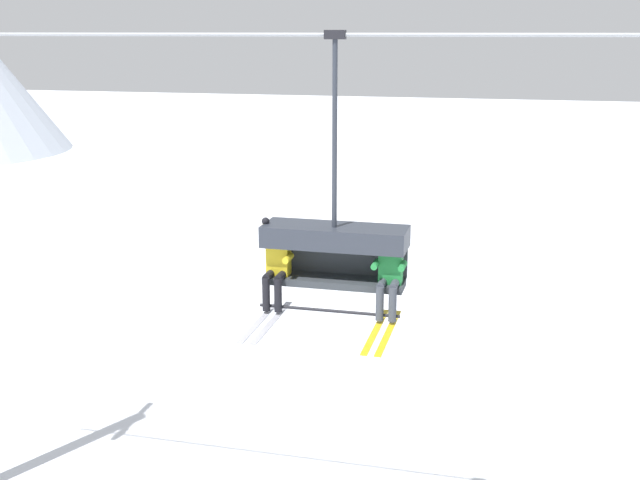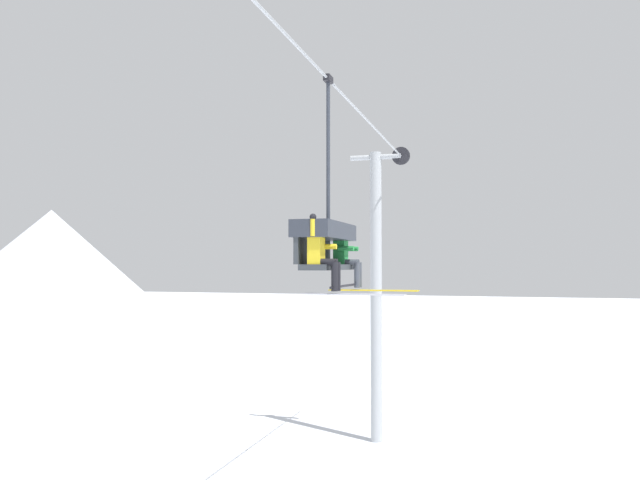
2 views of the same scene
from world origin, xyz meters
TOP-DOWN VIEW (x-y plane):
  - mountain_peak_east at (40.46, 37.69)m, footprint 23.22×23.22m
  - lift_tower_far at (9.81, -0.02)m, footprint 0.36×1.88m
  - lift_cable at (1.60, -0.80)m, footprint 18.42×0.05m
  - chairlift_chair at (1.43, -0.73)m, footprint 2.05×0.74m
  - skier_yellow at (0.61, -0.94)m, footprint 0.48×1.70m
  - skier_green at (2.25, -0.95)m, footprint 0.46×1.70m

SIDE VIEW (x-z plane):
  - lift_tower_far at x=9.81m, z-range 0.17..9.28m
  - mountain_peak_east at x=40.46m, z-range 0.00..10.67m
  - skier_green at x=2.25m, z-range 5.02..6.25m
  - skier_yellow at x=0.61m, z-range 4.98..6.32m
  - chairlift_chair at x=1.43m, z-range 4.05..7.87m
  - lift_cable at x=1.60m, z-range 8.81..8.86m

